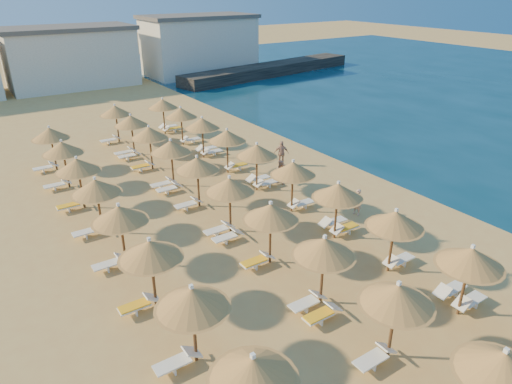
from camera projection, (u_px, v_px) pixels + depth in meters
ground at (298, 243)px, 23.29m from camera, size 220.00×220.00×0.00m
jetty at (271, 69)px, 65.68m from camera, size 30.25×8.90×1.50m
hotel_blocks at (86, 56)px, 57.79m from camera, size 49.18×9.66×8.10m
parasol_row_east at (293, 169)px, 25.40m from camera, size 2.59×38.78×3.21m
parasol_row_west at (230, 186)px, 23.32m from camera, size 2.59×38.78×3.21m
parasol_row_inland at (107, 200)px, 21.78m from camera, size 2.59×27.92×3.21m
loungers at (235, 221)px, 24.70m from camera, size 12.92×37.66×0.66m
beachgoer_b at (281, 173)px, 29.74m from camera, size 0.94×1.00×1.64m
beachgoer_a at (357, 202)px, 25.82m from camera, size 0.49×0.64×1.55m
beachgoer_c at (281, 153)px, 32.85m from camera, size 1.15×0.92×1.83m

